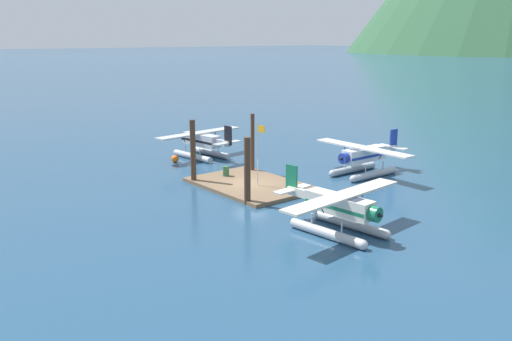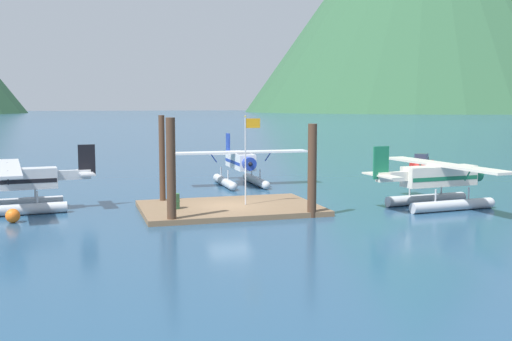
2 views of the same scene
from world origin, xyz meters
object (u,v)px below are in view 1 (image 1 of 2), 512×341
object	(u,v)px
seaplane_silver_port_fwd	(201,143)
fuel_drum	(226,171)
flagpole	(259,147)
mooring_buoy	(175,159)
seaplane_white_bow_right	(364,158)
seaplane_cream_stbd_aft	(339,210)

from	to	relation	value
seaplane_silver_port_fwd	fuel_drum	bearing A→B (deg)	-20.05
flagpole	fuel_drum	world-z (taller)	flagpole
mooring_buoy	seaplane_white_bow_right	distance (m)	18.91
flagpole	seaplane_silver_port_fwd	xyz separation A→B (m)	(-13.30, 3.05, -2.06)
seaplane_cream_stbd_aft	seaplane_white_bow_right	distance (m)	15.91
seaplane_silver_port_fwd	seaplane_white_bow_right	xyz separation A→B (m)	(15.66, 7.50, 0.00)
fuel_drum	seaplane_white_bow_right	bearing A→B (deg)	57.81
fuel_drum	mooring_buoy	xyz separation A→B (m)	(-8.64, -0.16, -0.36)
flagpole	seaplane_white_bow_right	xyz separation A→B (m)	(2.36, 10.54, -2.06)
seaplane_silver_port_fwd	seaplane_cream_stbd_aft	world-z (taller)	same
flagpole	fuel_drum	distance (m)	5.28
seaplane_white_bow_right	seaplane_silver_port_fwd	bearing A→B (deg)	-154.42
flagpole	seaplane_cream_stbd_aft	bearing A→B (deg)	-12.71
flagpole	mooring_buoy	bearing A→B (deg)	-178.41
mooring_buoy	seaplane_white_bow_right	world-z (taller)	seaplane_white_bow_right
fuel_drum	seaplane_cream_stbd_aft	size ratio (longest dim) A/B	0.08
mooring_buoy	seaplane_cream_stbd_aft	size ratio (longest dim) A/B	0.07
fuel_drum	seaplane_silver_port_fwd	world-z (taller)	seaplane_silver_port_fwd
seaplane_white_bow_right	fuel_drum	bearing A→B (deg)	-122.19
flagpole	seaplane_white_bow_right	size ratio (longest dim) A/B	0.51
fuel_drum	mooring_buoy	world-z (taller)	fuel_drum
mooring_buoy	seaplane_silver_port_fwd	world-z (taller)	seaplane_silver_port_fwd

